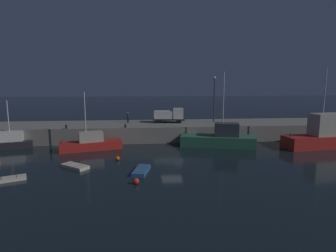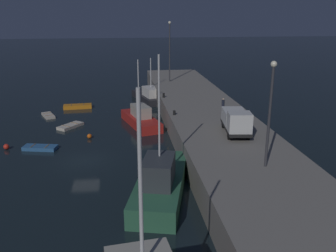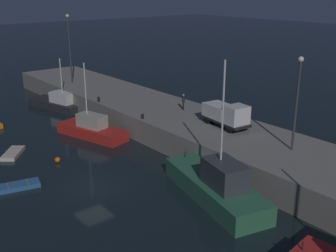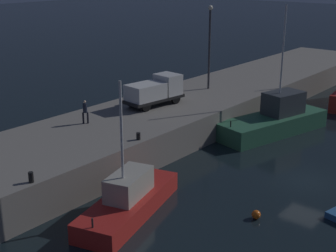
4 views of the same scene
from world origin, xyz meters
name	(u,v)px [view 2 (image 2 of 4)]	position (x,y,z in m)	size (l,w,h in m)	color
ground_plane	(84,161)	(0.00, 0.00, 0.00)	(320.00, 320.00, 0.00)	black
pier_quay	(224,142)	(0.00, 13.30, 1.22)	(75.25, 9.07, 2.44)	gray
fishing_trawler_red	(160,182)	(7.53, 6.29, 1.11)	(10.95, 5.70, 10.59)	#2D6647
fishing_boat_blue	(149,96)	(-23.01, 7.89, 0.80)	(8.90, 4.84, 6.67)	#232328
fishing_boat_orange	(141,118)	(-10.53, 5.89, 0.86)	(8.57, 4.68, 7.87)	red
dinghy_orange_near	(70,126)	(-10.76, -2.50, 0.18)	(3.33, 3.04, 0.39)	beige
rowboat_white_mid	(40,148)	(-3.64, -4.64, 0.19)	(1.99, 3.52, 0.41)	#2D6099
dinghy_red_small	(78,106)	(-19.87, -2.56, 0.27)	(1.68, 3.99, 0.57)	orange
rowboat_blue_far	(48,115)	(-15.96, -5.96, 0.16)	(3.10, 2.19, 0.35)	beige
mooring_buoy_near	(6,147)	(-4.11, -8.00, 0.28)	(0.56, 0.56, 0.56)	red
mooring_buoy_mid	(89,136)	(-6.44, 0.03, 0.25)	(0.51, 0.51, 0.51)	orange
lamp_post_west	(170,47)	(-25.86, 11.46, 7.79)	(0.44, 0.44, 9.32)	#38383D
lamp_post_east	(270,107)	(8.66, 13.89, 6.94)	(0.44, 0.44, 7.68)	#38383D
utility_truck	(236,121)	(1.09, 14.00, 3.68)	(5.41, 2.59, 2.41)	black
dockworker	(223,105)	(-5.88, 14.70, 3.43)	(0.45, 0.45, 1.74)	black
bollard_west	(174,113)	(-6.01, 9.31, 2.68)	(0.28, 0.28, 0.48)	black
bollard_central	(164,95)	(-14.56, 9.15, 2.73)	(0.28, 0.28, 0.58)	black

